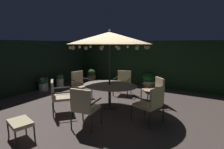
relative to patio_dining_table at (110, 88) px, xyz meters
The scene contains 16 objects.
ground_plane 0.67m from the patio_dining_table, 69.60° to the right, with size 8.57×7.61×0.02m, color #4B3F3B.
hedge_backdrop_rear 3.59m from the patio_dining_table, 89.41° to the left, with size 8.57×0.30×2.21m, color black.
hedge_backdrop_left 4.12m from the patio_dining_table, behind, with size 0.30×7.61×2.21m, color black.
patio_dining_table is the anchor object (origin of this frame).
patio_umbrella 1.58m from the patio_dining_table, 26.34° to the right, with size 2.64×2.64×2.50m.
patio_chair_north 1.60m from the patio_dining_table, 80.40° to the right, with size 0.67×0.66×1.03m.
patio_chair_northeast 1.60m from the patio_dining_table, 15.79° to the right, with size 0.76×0.77×0.98m.
patio_chair_east 1.60m from the patio_dining_table, 43.28° to the left, with size 0.84×0.84×0.91m.
patio_chair_southeast 1.61m from the patio_dining_table, 101.83° to the left, with size 0.74×0.74×0.95m.
patio_chair_south 1.61m from the patio_dining_table, 168.42° to the left, with size 0.70×0.67×1.00m.
patio_chair_southwest 1.60m from the patio_dining_table, 130.35° to the right, with size 0.84×0.84×1.00m.
ottoman_footrest 2.74m from the patio_dining_table, 103.60° to the right, with size 0.67×0.53×0.41m.
potted_plant_back_left 3.61m from the patio_dining_table, 164.02° to the left, with size 0.35×0.35×0.62m.
potted_plant_back_right 3.62m from the patio_dining_table, behind, with size 0.43×0.43×0.61m.
potted_plant_left_near 4.18m from the patio_dining_table, 136.25° to the left, with size 0.52×0.52×0.66m.
potted_plant_right_near 3.27m from the patio_dining_table, 86.48° to the left, with size 0.62×0.62×0.68m.
Camera 1 is at (2.84, -4.46, 2.05)m, focal length 27.36 mm.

